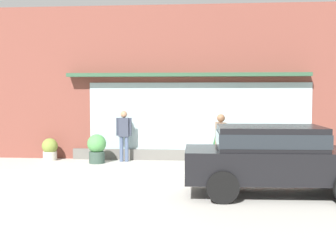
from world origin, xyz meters
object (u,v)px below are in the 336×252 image
Objects in this scene: potted_plant_doorstep at (271,146)px; potted_plant_window_center at (50,149)px; potted_plant_window_left at (217,148)px; pedestrian_passerby at (124,132)px; fire_hydrant at (249,157)px; potted_plant_corner_tall at (97,148)px; pedestrian_with_handbag at (221,139)px; parked_car_black at (275,155)px.

potted_plant_doorstep reaches higher than potted_plant_window_center.
pedestrian_passerby is at bearing 173.32° from potted_plant_window_left.
potted_plant_doorstep reaches higher than fire_hydrant.
potted_plant_doorstep is 1.74× the size of potted_plant_window_center.
potted_plant_corner_tall is 0.72× the size of potted_plant_doorstep.
fire_hydrant is at bearing -16.58° from potted_plant_window_center.
potted_plant_doorstep is at bearing 175.52° from pedestrian_passerby.
pedestrian_passerby reaches higher than potted_plant_corner_tall.
potted_plant_window_center is (-5.53, 0.40, -0.15)m from potted_plant_window_left.
fire_hydrant is 0.72× the size of potted_plant_doorstep.
fire_hydrant is at bearing 155.01° from pedestrian_passerby.
pedestrian_with_handbag reaches higher than potted_plant_doorstep.
fire_hydrant is at bearing -59.86° from potted_plant_window_left.
potted_plant_doorstep is at bearing 81.88° from parked_car_black.
pedestrian_with_handbag is at bearing 146.81° from pedestrian_passerby.
potted_plant_corner_tall is at bearing -178.70° from potted_plant_window_left.
potted_plant_window_center is at bearing -133.71° from pedestrian_with_handbag.
pedestrian_with_handbag is 4.28m from potted_plant_corner_tall.
parked_car_black is at bearing 133.45° from pedestrian_passerby.
pedestrian_passerby reaches higher than potted_plant_window_left.
parked_car_black is 3.77× the size of potted_plant_window_left.
parked_car_black is (4.27, -4.60, -0.10)m from pedestrian_passerby.
potted_plant_window_center is (-5.64, 2.13, -0.59)m from pedestrian_with_handbag.
potted_plant_window_left is (3.02, -0.35, -0.45)m from pedestrian_passerby.
potted_plant_window_left is 5.55m from potted_plant_window_center.
potted_plant_window_left is 3.82m from potted_plant_corner_tall.
pedestrian_with_handbag reaches higher than parked_car_black.
pedestrian_with_handbag is 2.33m from potted_plant_doorstep.
fire_hydrant is 1.66m from potted_plant_doorstep.
potted_plant_window_center is (-6.78, 4.64, -0.50)m from parked_car_black.
pedestrian_passerby reaches higher than parked_car_black.
pedestrian_passerby is 1.03m from potted_plant_corner_tall.
potted_plant_window_left is at bearing 104.21° from parked_car_black.
pedestrian_passerby is 1.79× the size of potted_plant_corner_tall.
parked_car_black is at bearing -73.61° from potted_plant_window_left.
potted_plant_window_center is (-2.52, 0.04, -0.60)m from pedestrian_passerby.
potted_plant_window_left is at bearing -4.08° from potted_plant_window_center.
parked_car_black is 8.24m from potted_plant_window_center.
pedestrian_with_handbag is 2.26× the size of potted_plant_window_center.
parked_car_black is (1.15, -2.51, -0.09)m from pedestrian_with_handbag.
potted_plant_doorstep reaches higher than potted_plant_window_left.
potted_plant_window_left is at bearing 1.30° from potted_plant_corner_tall.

